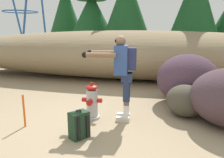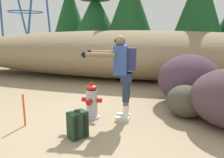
% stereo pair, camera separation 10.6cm
% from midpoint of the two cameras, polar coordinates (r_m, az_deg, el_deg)
% --- Properties ---
extents(ground_plane, '(56.00, 56.00, 0.04)m').
position_cam_midpoint_polar(ground_plane, '(4.31, -5.33, -11.38)').
color(ground_plane, '#998466').
extents(dirt_embankment, '(15.39, 3.20, 1.73)m').
position_cam_midpoint_polar(dirt_embankment, '(8.17, 3.61, 6.32)').
color(dirt_embankment, '#897556').
rests_on(dirt_embankment, ground_plane).
extents(fire_hydrant, '(0.40, 0.35, 0.73)m').
position_cam_midpoint_polar(fire_hydrant, '(4.41, -5.85, -5.92)').
color(fire_hydrant, '#B2B2B7').
rests_on(fire_hydrant, ground_plane).
extents(utility_worker, '(1.00, 0.59, 1.63)m').
position_cam_midpoint_polar(utility_worker, '(4.16, 1.86, 2.91)').
color(utility_worker, beige).
rests_on(utility_worker, ground_plane).
extents(spare_backpack, '(0.36, 0.36, 0.47)m').
position_cam_midpoint_polar(spare_backpack, '(3.70, -9.33, -11.61)').
color(spare_backpack, '#1E3823').
rests_on(spare_backpack, ground_plane).
extents(boulder_large, '(1.96, 1.97, 1.18)m').
position_cam_midpoint_polar(boulder_large, '(5.51, 18.32, -0.04)').
color(boulder_large, '#442F3D').
rests_on(boulder_large, ground_plane).
extents(boulder_small, '(1.08, 1.08, 0.65)m').
position_cam_midpoint_polar(boulder_small, '(4.74, 17.71, -5.29)').
color(boulder_small, '#443F33').
rests_on(boulder_small, ground_plane).
extents(pine_tree_far_left, '(2.12, 2.12, 6.71)m').
position_cam_midpoint_polar(pine_tree_far_left, '(15.00, -12.16, 19.23)').
color(pine_tree_far_left, '#47331E').
rests_on(pine_tree_far_left, ground_plane).
extents(pine_tree_left, '(2.49, 2.49, 5.34)m').
position_cam_midpoint_polar(pine_tree_left, '(12.65, -5.51, 17.98)').
color(pine_tree_left, '#47331E').
rests_on(pine_tree_left, ground_plane).
extents(survey_stake, '(0.04, 0.04, 0.60)m').
position_cam_midpoint_polar(survey_stake, '(4.34, -22.33, -7.57)').
color(survey_stake, '#E55914').
rests_on(survey_stake, ground_plane).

